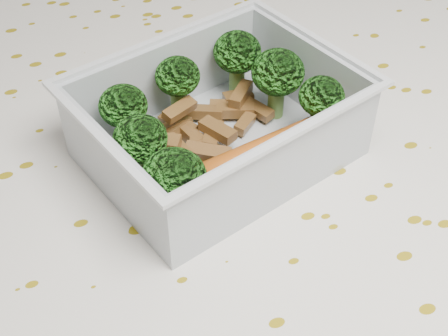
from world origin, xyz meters
name	(u,v)px	position (x,y,z in m)	size (l,w,h in m)	color
dining_table	(222,285)	(0.00, 0.00, 0.67)	(1.40, 0.90, 0.75)	brown
tablecloth	(222,240)	(0.00, 0.00, 0.72)	(1.46, 0.96, 0.19)	silver
lunch_container	(219,131)	(0.01, 0.04, 0.78)	(0.20, 0.17, 0.06)	silver
broccoli_florets	(210,105)	(0.01, 0.04, 0.79)	(0.15, 0.14, 0.05)	#608C3F
meat_pile	(197,128)	(0.01, 0.05, 0.77)	(0.11, 0.07, 0.03)	brown
sausage	(259,158)	(0.03, 0.01, 0.78)	(0.14, 0.04, 0.02)	#B45215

